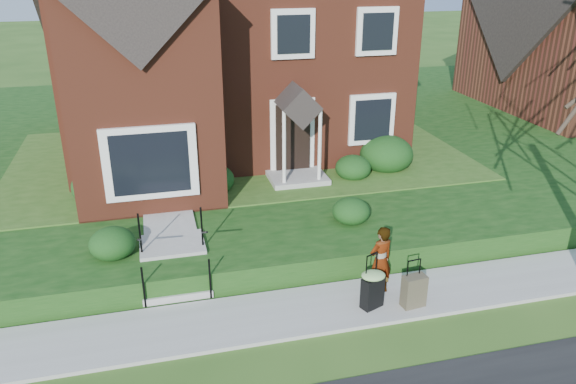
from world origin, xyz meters
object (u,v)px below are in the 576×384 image
object	(u,v)px
suitcase_black	(373,287)
front_steps	(174,261)
suitcase_olive	(414,291)
woman	(380,260)

from	to	relation	value
suitcase_black	front_steps	bearing A→B (deg)	128.82
suitcase_black	suitcase_olive	size ratio (longest dim) A/B	1.15
woman	suitcase_black	xyz separation A→B (m)	(-0.34, -0.45, -0.30)
woman	suitcase_black	distance (m)	0.64
woman	suitcase_black	size ratio (longest dim) A/B	1.30
suitcase_black	suitcase_olive	bearing A→B (deg)	-33.44
front_steps	woman	bearing A→B (deg)	-21.99
front_steps	woman	size ratio (longest dim) A/B	1.35
front_steps	suitcase_black	xyz separation A→B (m)	(3.70, -2.08, 0.05)
woman	suitcase_olive	world-z (taller)	woman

